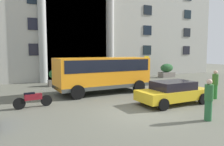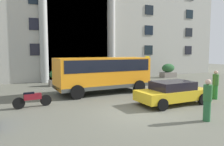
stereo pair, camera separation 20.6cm
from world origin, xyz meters
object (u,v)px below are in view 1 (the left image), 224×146
(bus_stop_sign, at_px, (146,67))
(scooter_by_planter, at_px, (32,99))
(hedge_planter_far_west, at_px, (124,74))
(orange_minibus, at_px, (103,72))
(pedestrian_man_crossing, at_px, (215,84))
(parked_coupe_end, at_px, (173,92))
(hedge_planter_entrance_right, at_px, (167,71))
(hedge_planter_entrance_left, at_px, (60,77))
(hedge_planter_west, at_px, (98,76))
(pedestrian_woman_dark_dress, at_px, (209,100))

(bus_stop_sign, height_order, scooter_by_planter, bus_stop_sign)
(hedge_planter_far_west, bearing_deg, orange_minibus, -131.61)
(pedestrian_man_crossing, bearing_deg, parked_coupe_end, 81.50)
(bus_stop_sign, height_order, hedge_planter_entrance_right, bus_stop_sign)
(hedge_planter_entrance_right, bearing_deg, parked_coupe_end, -129.29)
(hedge_planter_entrance_left, relative_size, scooter_by_planter, 0.99)
(hedge_planter_entrance_left, distance_m, hedge_planter_far_west, 6.89)
(hedge_planter_entrance_right, height_order, hedge_planter_far_west, hedge_planter_entrance_right)
(hedge_planter_west, bearing_deg, parked_coupe_end, -86.08)
(hedge_planter_far_west, distance_m, scooter_by_planter, 12.37)
(bus_stop_sign, relative_size, hedge_planter_entrance_right, 1.45)
(hedge_planter_far_west, xyz_separation_m, scooter_by_planter, (-9.79, -7.56, -0.21))
(hedge_planter_west, height_order, parked_coupe_end, hedge_planter_west)
(orange_minibus, distance_m, pedestrian_woman_dark_dress, 7.88)
(parked_coupe_end, bearing_deg, hedge_planter_entrance_right, 50.15)
(hedge_planter_entrance_right, height_order, parked_coupe_end, hedge_planter_entrance_right)
(hedge_planter_entrance_right, bearing_deg, hedge_planter_entrance_left, -176.60)
(scooter_by_planter, height_order, pedestrian_man_crossing, pedestrian_man_crossing)
(hedge_planter_entrance_left, bearing_deg, orange_minibus, -66.06)
(bus_stop_sign, xyz_separation_m, hedge_planter_entrance_right, (5.56, 3.73, -0.83))
(orange_minibus, height_order, bus_stop_sign, bus_stop_sign)
(orange_minibus, xyz_separation_m, pedestrian_woman_dark_dress, (1.50, -7.72, -0.62))
(hedge_planter_west, height_order, pedestrian_woman_dark_dress, pedestrian_woman_dark_dress)
(hedge_planter_entrance_left, bearing_deg, hedge_planter_west, 1.62)
(hedge_planter_west, bearing_deg, pedestrian_man_crossing, -68.00)
(hedge_planter_west, distance_m, pedestrian_man_crossing, 10.42)
(bus_stop_sign, relative_size, pedestrian_woman_dark_dress, 1.43)
(bus_stop_sign, height_order, hedge_planter_entrance_left, bus_stop_sign)
(hedge_planter_entrance_right, distance_m, hedge_planter_far_west, 5.72)
(bus_stop_sign, bearing_deg, pedestrian_man_crossing, -85.42)
(orange_minibus, xyz_separation_m, parked_coupe_end, (2.21, -4.77, -0.85))
(hedge_planter_entrance_right, bearing_deg, bus_stop_sign, -146.16)
(bus_stop_sign, relative_size, hedge_planter_far_west, 1.50)
(orange_minibus, relative_size, parked_coupe_end, 1.61)
(hedge_planter_far_west, bearing_deg, hedge_planter_entrance_left, -173.52)
(hedge_planter_far_west, bearing_deg, pedestrian_man_crossing, -86.24)
(pedestrian_woman_dark_dress, bearing_deg, parked_coupe_end, 57.33)
(hedge_planter_far_west, distance_m, pedestrian_woman_dark_dress, 13.52)
(hedge_planter_entrance_right, bearing_deg, pedestrian_man_crossing, -116.05)
(orange_minibus, relative_size, scooter_by_planter, 3.41)
(hedge_planter_west, relative_size, pedestrian_man_crossing, 0.87)
(hedge_planter_entrance_right, relative_size, pedestrian_woman_dark_dress, 0.99)
(pedestrian_man_crossing, bearing_deg, pedestrian_woman_dark_dress, 119.45)
(orange_minibus, relative_size, bus_stop_sign, 2.63)
(orange_minibus, bearing_deg, hedge_planter_entrance_left, 111.60)
(orange_minibus, bearing_deg, hedge_planter_entrance_right, 24.69)
(hedge_planter_entrance_right, relative_size, hedge_planter_far_west, 1.04)
(hedge_planter_entrance_right, height_order, hedge_planter_west, hedge_planter_entrance_right)
(bus_stop_sign, xyz_separation_m, hedge_planter_entrance_left, (-6.99, 2.98, -0.84))
(parked_coupe_end, distance_m, pedestrian_woman_dark_dress, 3.04)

